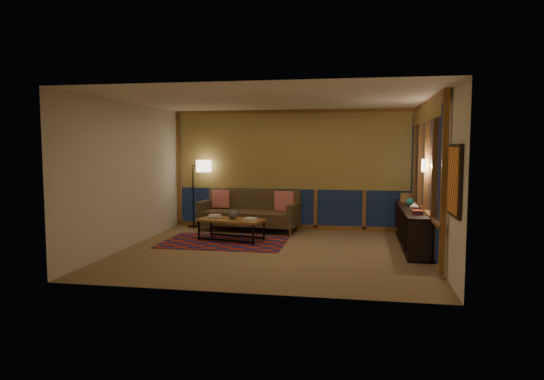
% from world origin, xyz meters
% --- Properties ---
extents(floor, '(5.50, 5.00, 0.01)m').
position_xyz_m(floor, '(0.00, 0.00, 0.00)').
color(floor, '#806749').
rests_on(floor, ground).
extents(ceiling, '(5.50, 5.00, 0.01)m').
position_xyz_m(ceiling, '(0.00, 0.00, 2.70)').
color(ceiling, '#EFE5C8').
rests_on(ceiling, walls).
extents(walls, '(5.51, 5.01, 2.70)m').
position_xyz_m(walls, '(0.00, 0.00, 1.35)').
color(walls, silver).
rests_on(walls, floor).
extents(window_wall_back, '(5.30, 0.16, 2.60)m').
position_xyz_m(window_wall_back, '(0.00, 2.43, 1.35)').
color(window_wall_back, '#A87136').
rests_on(window_wall_back, walls).
extents(window_wall_right, '(0.16, 3.70, 2.60)m').
position_xyz_m(window_wall_right, '(2.68, 0.60, 1.35)').
color(window_wall_right, '#A87136').
rests_on(window_wall_right, walls).
extents(wall_art, '(0.06, 0.74, 0.94)m').
position_xyz_m(wall_art, '(2.71, -1.85, 1.45)').
color(wall_art, red).
rests_on(wall_art, walls).
extents(wall_sconce, '(0.12, 0.18, 0.22)m').
position_xyz_m(wall_sconce, '(2.62, 0.45, 1.55)').
color(wall_sconce, '#FFECC1').
rests_on(wall_sconce, walls).
extents(sofa, '(2.26, 1.13, 0.89)m').
position_xyz_m(sofa, '(-0.90, 2.00, 0.44)').
color(sofa, brown).
rests_on(sofa, floor).
extents(pillow_left, '(0.40, 0.14, 0.40)m').
position_xyz_m(pillow_left, '(-1.64, 2.31, 0.64)').
color(pillow_left, '#DC0202').
rests_on(pillow_left, sofa).
extents(pillow_right, '(0.46, 0.24, 0.44)m').
position_xyz_m(pillow_right, '(-0.13, 2.13, 0.66)').
color(pillow_right, '#DC0202').
rests_on(pillow_right, sofa).
extents(area_rug, '(2.41, 1.61, 0.01)m').
position_xyz_m(area_rug, '(-1.10, 0.66, 0.01)').
color(area_rug, '#9F210E').
rests_on(area_rug, floor).
extents(coffee_table, '(1.41, 0.87, 0.44)m').
position_xyz_m(coffee_table, '(-1.00, 0.84, 0.22)').
color(coffee_table, '#A87136').
rests_on(coffee_table, floor).
extents(book_stack_a, '(0.26, 0.21, 0.07)m').
position_xyz_m(book_stack_a, '(-1.37, 0.92, 0.47)').
color(book_stack_a, white).
rests_on(book_stack_a, coffee_table).
extents(book_stack_b, '(0.28, 0.25, 0.05)m').
position_xyz_m(book_stack_b, '(-0.60, 0.79, 0.46)').
color(book_stack_b, white).
rests_on(book_stack_b, coffee_table).
extents(ceramic_pot, '(0.19, 0.19, 0.19)m').
position_xyz_m(ceramic_pot, '(-0.98, 0.84, 0.53)').
color(ceramic_pot, black).
rests_on(ceramic_pot, coffee_table).
extents(floor_lamp, '(0.63, 0.55, 1.58)m').
position_xyz_m(floor_lamp, '(-2.31, 2.31, 0.79)').
color(floor_lamp, black).
rests_on(floor_lamp, floor).
extents(bookshelf, '(0.40, 2.90, 0.72)m').
position_xyz_m(bookshelf, '(2.49, 1.00, 0.36)').
color(bookshelf, '#33241D').
rests_on(bookshelf, floor).
extents(basket, '(0.27, 0.27, 0.19)m').
position_xyz_m(basket, '(2.47, 1.92, 0.82)').
color(basket, '#B17141').
rests_on(basket, bookshelf).
extents(teal_bowl, '(0.16, 0.16, 0.15)m').
position_xyz_m(teal_bowl, '(2.49, 1.36, 0.80)').
color(teal_bowl, '#1B7774').
rests_on(teal_bowl, bookshelf).
extents(vase, '(0.19, 0.19, 0.17)m').
position_xyz_m(vase, '(2.49, 0.59, 0.81)').
color(vase, tan).
rests_on(vase, bookshelf).
extents(shelf_book_stack, '(0.25, 0.30, 0.08)m').
position_xyz_m(shelf_book_stack, '(2.49, 0.10, 0.76)').
color(shelf_book_stack, white).
rests_on(shelf_book_stack, bookshelf).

